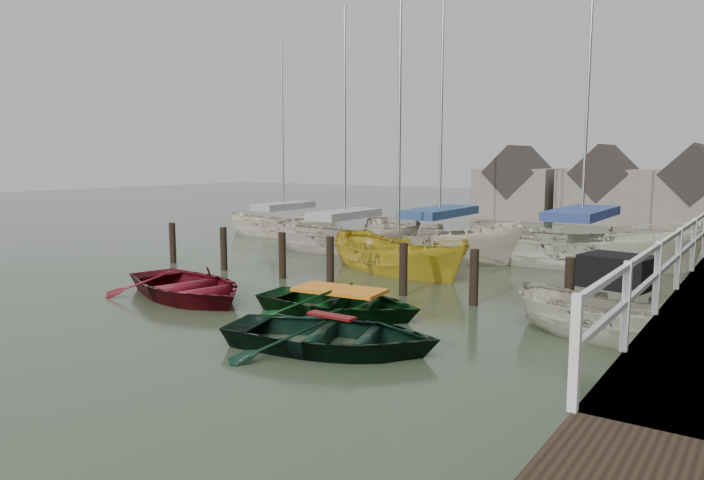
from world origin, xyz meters
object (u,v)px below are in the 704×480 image
Objects in this scene: motorboat at (612,334)px; sailboat_d at (580,263)px; rowboat_red at (188,298)px; rowboat_green at (340,315)px; sailboat_e at (284,234)px; sailboat_b at (439,254)px; rowboat_dkgreen at (332,350)px; sailboat_a at (345,249)px; sailboat_c at (398,270)px.

motorboat is 0.36× the size of sailboat_d.
rowboat_green is (4.23, 0.85, 0.00)m from rowboat_red.
sailboat_e is (-16.59, 9.24, -0.04)m from motorboat.
rowboat_red is 10.17m from motorboat.
sailboat_e reaches higher than rowboat_green.
rowboat_green is 0.92× the size of motorboat.
rowboat_green is 9.61m from sailboat_b.
rowboat_dkgreen reaches higher than rowboat_green.
sailboat_a reaches higher than rowboat_red.
sailboat_c is 10.35m from sailboat_e.
sailboat_c reaches higher than sailboat_e.
sailboat_c is (-7.49, 4.31, -0.09)m from motorboat.
rowboat_dkgreen is at bearing -90.29° from rowboat_red.
sailboat_d reaches higher than sailboat_a.
sailboat_b is at bearing 92.57° from sailboat_d.
rowboat_green is 0.37× the size of sailboat_b.
rowboat_green is 0.38× the size of sailboat_c.
sailboat_d is (1.29, 12.51, 0.06)m from rowboat_dkgreen.
rowboat_green is 2.69m from rowboat_dkgreen.
sailboat_e is at bearing 55.91° from sailboat_a.
sailboat_e reaches higher than rowboat_dkgreen.
motorboat is at bearing -98.99° from sailboat_c.
motorboat is (9.89, 2.34, 0.10)m from rowboat_red.
rowboat_red is 13.38m from sailboat_e.
rowboat_dkgreen is 8.71m from sailboat_c.
sailboat_e reaches higher than motorboat.
motorboat is at bearing -126.86° from sailboat_e.
rowboat_red is 0.37× the size of sailboat_d.
motorboat reaches higher than rowboat_dkgreen.
rowboat_red is 13.10m from sailboat_d.
sailboat_d is at bearing -18.38° from rowboat_red.
sailboat_a is (-1.49, 9.18, 0.06)m from rowboat_red.
rowboat_red is 5.85m from rowboat_dkgreen.
sailboat_e is at bearing 39.27° from rowboat_green.
sailboat_c is at bearing -132.31° from sailboat_a.
sailboat_c is 6.37m from sailboat_d.
sailboat_c reaches higher than rowboat_dkgreen.
sailboat_d is (6.97, 11.09, 0.06)m from rowboat_red.
sailboat_c is at bearing -163.39° from sailboat_b.
sailboat_a is 0.97× the size of sailboat_c.
rowboat_red is 7.07m from sailboat_c.
sailboat_d reaches higher than rowboat_red.
rowboat_red is 10.43m from sailboat_b.
motorboat is (4.22, 3.76, 0.10)m from rowboat_dkgreen.
sailboat_a is at bearing 28.24° from rowboat_green.
rowboat_red is at bearing 179.86° from sailboat_b.
rowboat_green is 10.60m from sailboat_d.
sailboat_c reaches higher than motorboat.
rowboat_red is at bearing 95.15° from rowboat_green.
sailboat_d is (2.74, 10.24, 0.06)m from rowboat_green.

